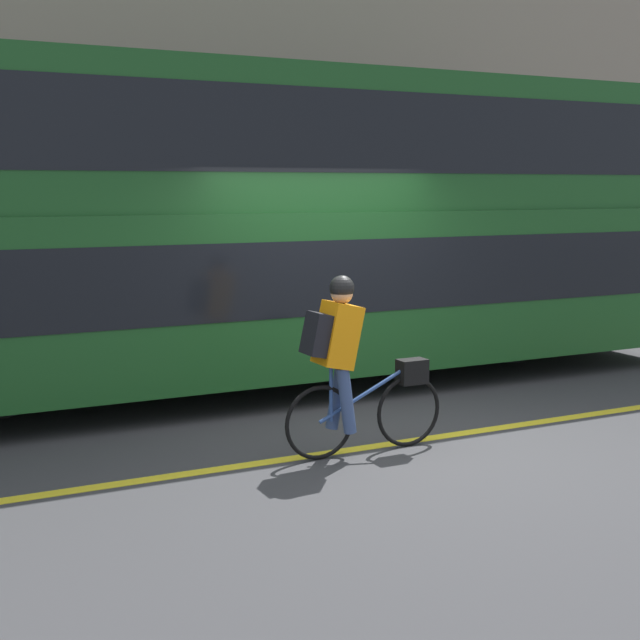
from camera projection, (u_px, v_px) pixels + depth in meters
name	position (u px, v px, depth m)	size (l,w,h in m)	color
ground_plane	(387.00, 441.00, 8.17)	(80.00, 80.00, 0.00)	#38383A
road_center_line	(393.00, 443.00, 8.08)	(50.00, 0.14, 0.01)	yellow
sidewalk_curb	(196.00, 343.00, 13.03)	(60.00, 2.12, 0.10)	#A8A399
building_facade	(165.00, 59.00, 13.49)	(60.00, 0.30, 8.47)	gray
bus	(286.00, 216.00, 10.18)	(10.41, 2.48, 3.55)	black
cyclist_on_bike	(349.00, 359.00, 7.62)	(1.54, 0.32, 1.57)	black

